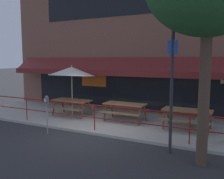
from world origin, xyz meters
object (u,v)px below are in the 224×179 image
Objects in this scene: picnic_table_left at (72,103)px; picnic_table_centre at (125,107)px; street_sign_pole at (172,79)px; picnic_table_right at (187,114)px; parking_meter_near at (47,103)px; patio_umbrella_left at (72,72)px.

picnic_table_left and picnic_table_centre have the same top height.
picnic_table_left is 0.42× the size of street_sign_pole.
street_sign_pole is at bearing -90.72° from picnic_table_right.
parking_meter_near is (0.69, -2.47, 0.44)m from picnic_table_left.
patio_umbrella_left is at bearing 155.57° from street_sign_pole.
picnic_table_centre is (2.63, 0.22, 0.00)m from picnic_table_left.
picnic_table_left is at bearing 105.67° from parking_meter_near.
picnic_table_right is 5.26m from parking_meter_near.
picnic_table_centre is 1.00× the size of picnic_table_right.
parking_meter_near reaches higher than picnic_table_left.
patio_umbrella_left reaches higher than picnic_table_left.
patio_umbrella_left reaches higher than parking_meter_near.
street_sign_pole reaches higher than picnic_table_left.
street_sign_pole reaches higher than picnic_table_right.
patio_umbrella_left is at bearing -175.99° from picnic_table_centre.
picnic_table_left is 0.76× the size of patio_umbrella_left.
picnic_table_right is (5.27, 0.08, 0.00)m from picnic_table_left.
patio_umbrella_left is 0.56× the size of street_sign_pole.
parking_meter_near is (-4.57, -2.55, 0.44)m from picnic_table_right.
picnic_table_left is at bearing -179.13° from picnic_table_right.
parking_meter_near is at bearing -178.32° from street_sign_pole.
street_sign_pole is (4.54, 0.13, 1.04)m from parking_meter_near.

